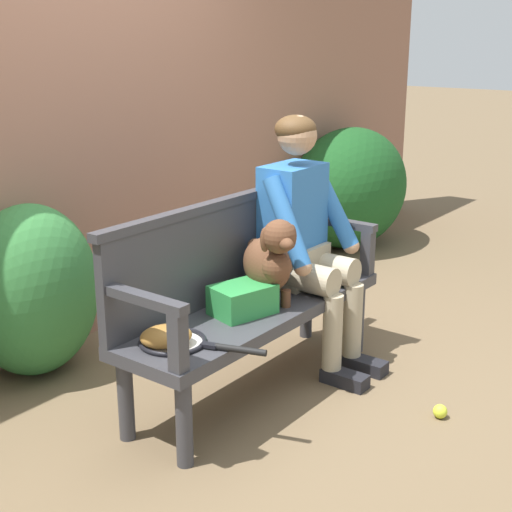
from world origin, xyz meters
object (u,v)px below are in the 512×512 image
object	(u,v)px
tennis_racket	(179,342)
sports_bag	(243,299)
tennis_ball	(440,411)
person_seated	(305,233)
garden_bench	(256,318)
baseball_glove	(166,336)
dog_on_bench	(270,260)

from	to	relation	value
tennis_racket	sports_bag	size ratio (longest dim) A/B	2.08
tennis_ball	tennis_racket	bearing A→B (deg)	135.35
sports_bag	person_seated	bearing A→B (deg)	0.60
sports_bag	tennis_ball	distance (m)	1.05
garden_bench	person_seated	size ratio (longest dim) A/B	1.20
person_seated	baseball_glove	size ratio (longest dim) A/B	5.98
dog_on_bench	sports_bag	xyz separation A→B (m)	(-0.17, 0.03, -0.15)
dog_on_bench	tennis_racket	size ratio (longest dim) A/B	0.77
tennis_racket	baseball_glove	size ratio (longest dim) A/B	2.64
baseball_glove	tennis_ball	distance (m)	1.32
dog_on_bench	tennis_racket	bearing A→B (deg)	177.36
dog_on_bench	baseball_glove	xyz separation A→B (m)	(-0.66, 0.06, -0.18)
tennis_racket	tennis_ball	bearing A→B (deg)	-44.65
baseball_glove	garden_bench	bearing A→B (deg)	33.33
tennis_racket	tennis_ball	world-z (taller)	tennis_racket
tennis_ball	sports_bag	bearing A→B (deg)	115.81
person_seated	sports_bag	xyz separation A→B (m)	(-0.52, -0.01, -0.20)
baseball_glove	sports_bag	xyz separation A→B (m)	(0.49, -0.02, 0.02)
person_seated	tennis_racket	size ratio (longest dim) A/B	2.26
garden_bench	tennis_racket	bearing A→B (deg)	-178.50
person_seated	tennis_racket	xyz separation A→B (m)	(-0.96, -0.01, -0.26)
tennis_racket	sports_bag	xyz separation A→B (m)	(0.44, 0.00, 0.06)
dog_on_bench	sports_bag	world-z (taller)	dog_on_bench
dog_on_bench	garden_bench	bearing A→B (deg)	141.56
garden_bench	baseball_glove	xyz separation A→B (m)	(-0.61, 0.01, 0.11)
baseball_glove	tennis_ball	size ratio (longest dim) A/B	3.33
person_seated	tennis_racket	world-z (taller)	person_seated
dog_on_bench	tennis_racket	distance (m)	0.65
dog_on_bench	tennis_ball	world-z (taller)	dog_on_bench
person_seated	tennis_ball	world-z (taller)	person_seated
tennis_ball	dog_on_bench	bearing A→B (deg)	106.01
garden_bench	sports_bag	world-z (taller)	sports_bag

